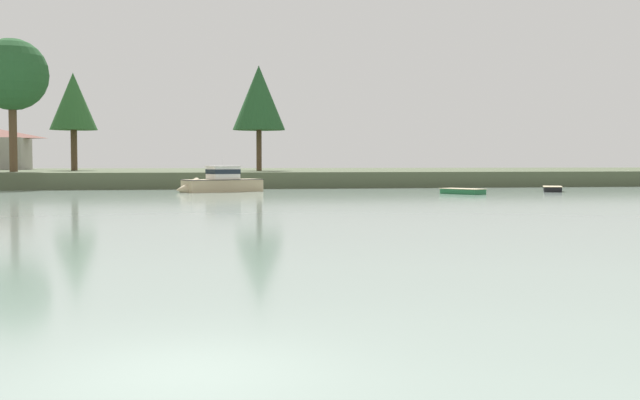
% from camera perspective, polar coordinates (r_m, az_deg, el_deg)
% --- Properties ---
extents(ground_plane, '(533.20, 533.20, 0.00)m').
position_cam_1_polar(ground_plane, '(11.30, -9.43, -12.02)').
color(ground_plane, gray).
extents(far_shore_bank, '(239.94, 52.24, 1.73)m').
position_cam_1_polar(far_shore_bank, '(108.08, -10.15, 1.71)').
color(far_shore_bank, '#4C563D').
rests_on(far_shore_bank, ground).
extents(dinghy_green, '(3.65, 4.29, 0.68)m').
position_cam_1_polar(dinghy_green, '(70.32, 10.33, 0.57)').
color(dinghy_green, '#236B3D').
rests_on(dinghy_green, ground).
extents(dinghy_black, '(3.10, 4.04, 0.71)m').
position_cam_1_polar(dinghy_black, '(77.89, 16.52, 0.71)').
color(dinghy_black, black).
rests_on(dinghy_black, ground).
extents(cruiser_sand, '(8.85, 5.78, 4.11)m').
position_cam_1_polar(cruiser_sand, '(74.71, -7.57, 1.01)').
color(cruiser_sand, tan).
rests_on(cruiser_sand, ground).
extents(shore_tree_center_right, '(5.87, 5.87, 12.30)m').
position_cam_1_polar(shore_tree_center_right, '(104.11, -17.48, 6.81)').
color(shore_tree_center_right, brown).
rests_on(shore_tree_center_right, far_shore_bank).
extents(shore_tree_inland_b, '(7.92, 7.92, 14.70)m').
position_cam_1_polar(shore_tree_inland_b, '(93.84, -21.47, 8.44)').
color(shore_tree_inland_b, brown).
rests_on(shore_tree_inland_b, far_shore_bank).
extents(shore_tree_far_right, '(6.48, 6.48, 12.95)m').
position_cam_1_polar(shore_tree_far_right, '(97.63, -4.47, 7.39)').
color(shore_tree_far_right, brown).
rests_on(shore_tree_far_right, far_shore_bank).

